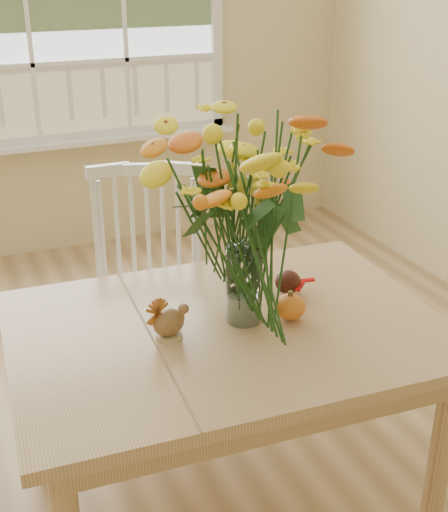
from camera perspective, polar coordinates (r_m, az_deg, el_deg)
name	(u,v)px	position (r m, az deg, el deg)	size (l,w,h in m)	color
floor	(165,476)	(2.62, -4.91, -17.83)	(4.00, 4.50, 0.01)	#99774A
wall_back	(27,27)	(4.17, -16.08, 17.84)	(4.00, 0.02, 2.70)	beige
dining_table	(227,350)	(2.14, 0.21, -7.82)	(1.35, 1.00, 0.70)	tan
windsor_chair	(150,279)	(2.75, -6.20, -1.93)	(0.56, 0.54, 0.97)	white
flower_vase	(245,205)	(1.97, 1.77, 4.29)	(0.53, 0.53, 0.63)	white
pumpkin	(290,308)	(2.12, 5.51, -4.31)	(0.10, 0.10, 0.08)	orange
turkey_figurine	(169,323)	(2.01, -4.63, -5.57)	(0.12, 0.10, 0.12)	#CCB78C
dark_gourd	(288,283)	(2.27, 5.35, -2.27)	(0.13, 0.09, 0.08)	#38160F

